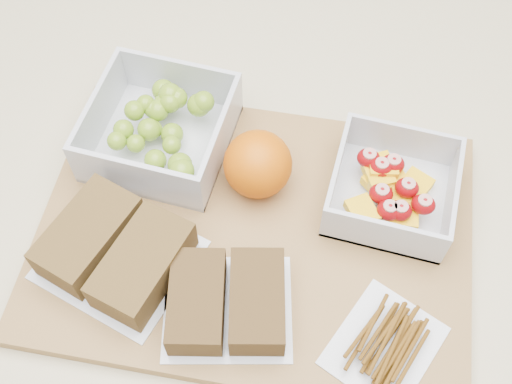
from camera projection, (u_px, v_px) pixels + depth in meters
counter at (261, 350)px, 1.04m from camera, size 1.20×0.90×0.90m
cutting_board at (254, 235)px, 0.63m from camera, size 0.45×0.34×0.02m
grape_container at (163, 129)px, 0.66m from camera, size 0.14×0.14×0.06m
fruit_container at (391, 190)px, 0.63m from camera, size 0.12×0.12×0.05m
orange at (258, 164)px, 0.63m from camera, size 0.07×0.07×0.07m
sandwich_bag_left at (116, 251)px, 0.59m from camera, size 0.16×0.15×0.04m
sandwich_bag_center at (227, 302)px, 0.57m from camera, size 0.14×0.13×0.04m
pretzel_bag at (386, 342)px, 0.56m from camera, size 0.11×0.12×0.02m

